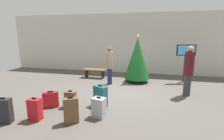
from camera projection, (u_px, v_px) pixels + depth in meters
The scene contains 14 objects.
ground_plane at pixel (120, 92), 6.94m from camera, with size 16.00×16.00×0.00m, color #514C47.
back_wall at pixel (131, 44), 10.16m from camera, with size 16.00×0.20×3.58m, color beige.
holiday_tree at pixel (137, 58), 8.17m from camera, with size 1.23×1.23×2.33m.
flight_info_kiosk at pixel (186, 56), 8.15m from camera, with size 0.93×0.28×1.86m.
waiting_bench at pixel (95, 71), 9.16m from camera, with size 1.26×0.44×0.48m.
traveller_0 at pixel (189, 70), 6.30m from camera, with size 0.49×0.49×1.91m.
traveller_1 at pixel (110, 65), 7.83m from camera, with size 0.40×0.40×1.76m.
suitcase_0 at pixel (99, 108), 4.75m from camera, with size 0.41×0.35×0.61m.
suitcase_1 at pixel (51, 100), 5.41m from camera, with size 0.51×0.38×0.55m.
suitcase_2 at pixel (71, 111), 4.42m from camera, with size 0.43×0.36×0.73m.
suitcase_3 at pixel (100, 96), 5.47m from camera, with size 0.52×0.43×0.73m.
suitcase_4 at pixel (35, 109), 4.58m from camera, with size 0.34×0.24×0.65m.
suitcase_5 at pixel (4, 111), 4.42m from camera, with size 0.41×0.30×0.72m.
suitcase_6 at pixel (71, 99), 5.42m from camera, with size 0.36×0.24×0.57m.
Camera 1 is at (1.11, -6.52, 2.31)m, focal length 26.76 mm.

